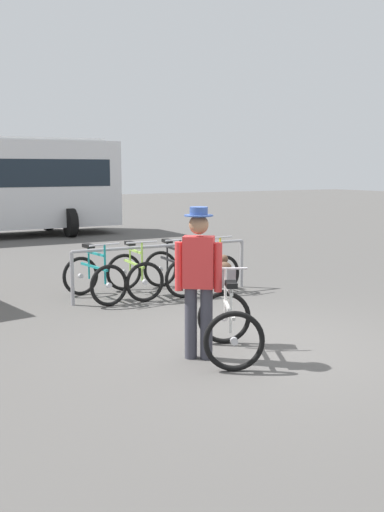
{
  "coord_description": "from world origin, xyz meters",
  "views": [
    {
      "loc": [
        -4.19,
        -5.67,
        2.15
      ],
      "look_at": [
        -0.22,
        1.03,
        1.0
      ],
      "focal_mm": 41.98,
      "sensor_mm": 36.0,
      "label": 1
    }
  ],
  "objects_px": {
    "racked_bike_lime": "(134,275)",
    "featured_bicycle": "(228,313)",
    "racked_bike_black": "(171,271)",
    "racked_bike_yellow": "(206,268)",
    "person_with_featured_bike": "(199,276)",
    "racked_bike_teal": "(94,278)"
  },
  "relations": [
    {
      "from": "racked_bike_black",
      "to": "racked_bike_yellow",
      "type": "height_order",
      "value": "same"
    },
    {
      "from": "racked_bike_yellow",
      "to": "person_with_featured_bike",
      "type": "distance_m",
      "value": 4.05
    },
    {
      "from": "racked_bike_lime",
      "to": "racked_bike_teal",
      "type": "bearing_deg",
      "value": 177.2
    },
    {
      "from": "racked_bike_lime",
      "to": "racked_bike_black",
      "type": "height_order",
      "value": "same"
    },
    {
      "from": "racked_bike_black",
      "to": "featured_bicycle",
      "type": "xyz_separation_m",
      "value": [
        -1.11,
        -3.39,
        0.12
      ]
    },
    {
      "from": "racked_bike_lime",
      "to": "featured_bicycle",
      "type": "distance_m",
      "value": 3.45
    },
    {
      "from": "racked_bike_yellow",
      "to": "racked_bike_black",
      "type": "bearing_deg",
      "value": 177.2
    },
    {
      "from": "racked_bike_teal",
      "to": "person_with_featured_bike",
      "type": "distance_m",
      "value": 3.5
    },
    {
      "from": "racked_bike_teal",
      "to": "racked_bike_lime",
      "type": "xyz_separation_m",
      "value": [
        0.7,
        -0.03,
        0.0
      ]
    },
    {
      "from": "racked_bike_teal",
      "to": "racked_bike_lime",
      "type": "relative_size",
      "value": 1.01
    },
    {
      "from": "racked_bike_lime",
      "to": "racked_bike_black",
      "type": "distance_m",
      "value": 0.7
    },
    {
      "from": "racked_bike_lime",
      "to": "featured_bicycle",
      "type": "relative_size",
      "value": 0.92
    },
    {
      "from": "person_with_featured_bike",
      "to": "featured_bicycle",
      "type": "bearing_deg",
      "value": -1.12
    },
    {
      "from": "racked_bike_black",
      "to": "racked_bike_yellow",
      "type": "xyz_separation_m",
      "value": [
        0.7,
        -0.03,
        0.0
      ]
    },
    {
      "from": "featured_bicycle",
      "to": "person_with_featured_bike",
      "type": "xyz_separation_m",
      "value": [
        -0.39,
        0.01,
        0.46
      ]
    },
    {
      "from": "racked_bike_teal",
      "to": "person_with_featured_bike",
      "type": "xyz_separation_m",
      "value": [
        -0.1,
        -3.45,
        0.58
      ]
    },
    {
      "from": "racked_bike_black",
      "to": "racked_bike_yellow",
      "type": "distance_m",
      "value": 0.7
    },
    {
      "from": "racked_bike_yellow",
      "to": "featured_bicycle",
      "type": "relative_size",
      "value": 0.9
    },
    {
      "from": "racked_bike_yellow",
      "to": "person_with_featured_bike",
      "type": "bearing_deg",
      "value": -123.31
    },
    {
      "from": "racked_bike_lime",
      "to": "person_with_featured_bike",
      "type": "distance_m",
      "value": 3.56
    },
    {
      "from": "racked_bike_lime",
      "to": "racked_bike_yellow",
      "type": "distance_m",
      "value": 1.4
    },
    {
      "from": "racked_bike_lime",
      "to": "racked_bike_black",
      "type": "bearing_deg",
      "value": -2.8
    }
  ]
}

